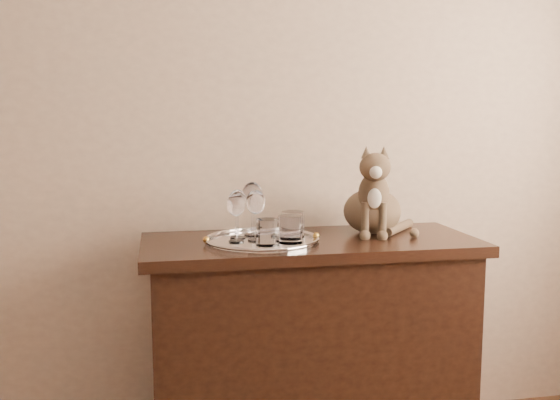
% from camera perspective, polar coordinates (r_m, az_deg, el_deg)
% --- Properties ---
extents(wall_back, '(4.00, 0.10, 2.70)m').
position_cam_1_polar(wall_back, '(2.45, -12.85, 8.91)').
color(wall_back, tan).
rests_on(wall_back, ground).
extents(sideboard, '(1.20, 0.50, 0.85)m').
position_cam_1_polar(sideboard, '(2.37, 2.72, -13.72)').
color(sideboard, black).
rests_on(sideboard, ground).
extents(tray, '(0.40, 0.40, 0.01)m').
position_cam_1_polar(tray, '(2.18, -1.64, -3.82)').
color(tray, silver).
rests_on(tray, sideboard).
extents(wine_glass_a, '(0.07, 0.07, 0.17)m').
position_cam_1_polar(wine_glass_a, '(2.21, -3.89, -1.29)').
color(wine_glass_a, silver).
rests_on(wine_glass_a, tray).
extents(wine_glass_b, '(0.07, 0.07, 0.20)m').
position_cam_1_polar(wine_glass_b, '(2.26, -2.54, -0.81)').
color(wine_glass_b, white).
rests_on(wine_glass_b, tray).
extents(wine_glass_c, '(0.06, 0.06, 0.17)m').
position_cam_1_polar(wine_glass_c, '(2.15, -4.03, -1.60)').
color(wine_glass_c, silver).
rests_on(wine_glass_c, tray).
extents(wine_glass_d, '(0.07, 0.07, 0.18)m').
position_cam_1_polar(wine_glass_d, '(2.17, -2.24, -1.42)').
color(wine_glass_d, silver).
rests_on(wine_glass_d, tray).
extents(tumbler_a, '(0.08, 0.08, 0.09)m').
position_cam_1_polar(tumbler_a, '(2.13, 0.97, -2.69)').
color(tumbler_a, silver).
rests_on(tumbler_a, tray).
extents(tumbler_b, '(0.08, 0.08, 0.09)m').
position_cam_1_polar(tumbler_b, '(2.10, -1.15, -2.96)').
color(tumbler_b, white).
rests_on(tumbler_b, tray).
extents(tumbler_c, '(0.08, 0.08, 0.09)m').
position_cam_1_polar(tumbler_c, '(2.23, 1.19, -2.24)').
color(tumbler_c, white).
rests_on(tumbler_c, tray).
extents(cat, '(0.41, 0.39, 0.33)m').
position_cam_1_polar(cat, '(2.37, 8.46, 1.00)').
color(cat, '#48352B').
rests_on(cat, sideboard).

